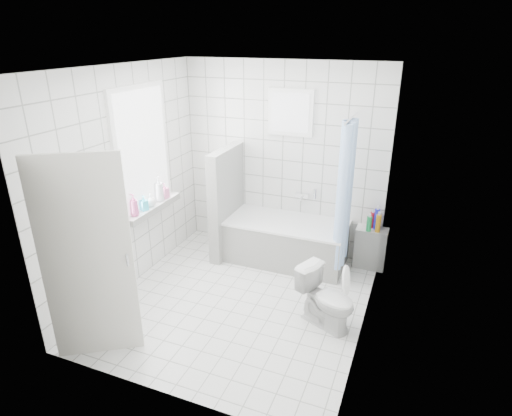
% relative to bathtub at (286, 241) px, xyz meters
% --- Properties ---
extents(ground, '(3.00, 3.00, 0.00)m').
position_rel_bathtub_xyz_m(ground, '(-0.21, -1.12, -0.29)').
color(ground, white).
rests_on(ground, ground).
extents(ceiling, '(3.00, 3.00, 0.00)m').
position_rel_bathtub_xyz_m(ceiling, '(-0.21, -1.12, 2.31)').
color(ceiling, white).
rests_on(ceiling, ground).
extents(wall_back, '(2.80, 0.02, 2.60)m').
position_rel_bathtub_xyz_m(wall_back, '(-0.21, 0.38, 1.01)').
color(wall_back, white).
rests_on(wall_back, ground).
extents(wall_front, '(2.80, 0.02, 2.60)m').
position_rel_bathtub_xyz_m(wall_front, '(-0.21, -2.62, 1.01)').
color(wall_front, white).
rests_on(wall_front, ground).
extents(wall_left, '(0.02, 3.00, 2.60)m').
position_rel_bathtub_xyz_m(wall_left, '(-1.61, -1.12, 1.01)').
color(wall_left, white).
rests_on(wall_left, ground).
extents(wall_right, '(0.02, 3.00, 2.60)m').
position_rel_bathtub_xyz_m(wall_right, '(1.19, -1.12, 1.01)').
color(wall_right, white).
rests_on(wall_right, ground).
extents(window_left, '(0.01, 0.90, 1.40)m').
position_rel_bathtub_xyz_m(window_left, '(-1.56, -0.82, 1.31)').
color(window_left, white).
rests_on(window_left, wall_left).
extents(window_back, '(0.50, 0.01, 0.50)m').
position_rel_bathtub_xyz_m(window_back, '(-0.11, 0.33, 1.66)').
color(window_back, white).
rests_on(window_back, wall_back).
extents(window_sill, '(0.18, 1.02, 0.08)m').
position_rel_bathtub_xyz_m(window_sill, '(-1.52, -0.82, 0.57)').
color(window_sill, white).
rests_on(window_sill, wall_left).
extents(door, '(0.69, 0.47, 2.00)m').
position_rel_bathtub_xyz_m(door, '(-1.12, -2.39, 0.71)').
color(door, silver).
rests_on(door, ground).
extents(bathtub, '(1.59, 0.77, 0.58)m').
position_rel_bathtub_xyz_m(bathtub, '(0.00, 0.00, 0.00)').
color(bathtub, white).
rests_on(bathtub, ground).
extents(partition_wall, '(0.15, 0.85, 1.50)m').
position_rel_bathtub_xyz_m(partition_wall, '(-0.86, -0.05, 0.46)').
color(partition_wall, white).
rests_on(partition_wall, ground).
extents(tiled_ledge, '(0.40, 0.24, 0.55)m').
position_rel_bathtub_xyz_m(tiled_ledge, '(1.08, 0.25, -0.02)').
color(tiled_ledge, white).
rests_on(tiled_ledge, ground).
extents(toilet, '(0.72, 0.58, 0.64)m').
position_rel_bathtub_xyz_m(toilet, '(0.82, -1.16, 0.03)').
color(toilet, white).
rests_on(toilet, ground).
extents(curtain_rod, '(0.02, 0.80, 0.02)m').
position_rel_bathtub_xyz_m(curtain_rod, '(0.73, -0.02, 1.71)').
color(curtain_rod, silver).
rests_on(curtain_rod, wall_back).
extents(shower_curtain, '(0.14, 0.48, 1.78)m').
position_rel_bathtub_xyz_m(shower_curtain, '(0.73, -0.16, 0.81)').
color(shower_curtain, '#4F8EEA').
rests_on(shower_curtain, curtain_rod).
extents(tub_faucet, '(0.18, 0.06, 0.06)m').
position_rel_bathtub_xyz_m(tub_faucet, '(0.10, 0.33, 0.56)').
color(tub_faucet, silver).
rests_on(tub_faucet, wall_back).
extents(sill_bottles, '(0.18, 0.74, 0.33)m').
position_rel_bathtub_xyz_m(sill_bottles, '(-1.51, -0.83, 0.74)').
color(sill_bottles, silver).
rests_on(sill_bottles, window_sill).
extents(ledge_bottles, '(0.17, 0.19, 0.28)m').
position_rel_bathtub_xyz_m(ledge_bottles, '(1.09, 0.23, 0.38)').
color(ledge_bottles, '#199748').
rests_on(ledge_bottles, tiled_ledge).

